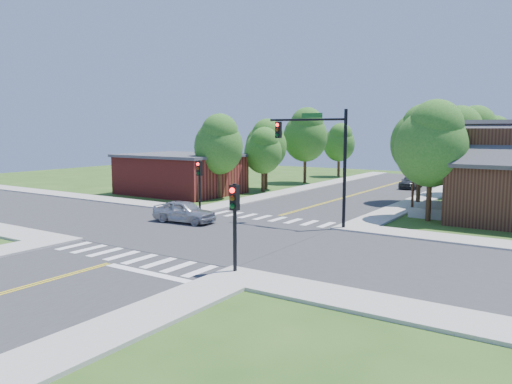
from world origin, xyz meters
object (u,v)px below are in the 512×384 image
Objects in this scene: signal_pole_se at (234,211)px; car_dgrey at (411,182)px; car_silver at (184,212)px; signal_mast_ne at (319,148)px; signal_pole_nw at (199,176)px.

car_dgrey is at bearing 94.52° from signal_pole_se.
car_silver is at bearing 141.41° from signal_pole_se.
signal_mast_ne is 23.90m from car_dgrey.
signal_mast_ne is 1.57× the size of car_dgrey.
signal_mast_ne is 9.76m from signal_pole_nw.
signal_mast_ne is at bearing 98.56° from signal_pole_se.
signal_mast_ne is at bearing -91.60° from car_dgrey.
car_silver is (-7.75, -3.68, -4.13)m from signal_mast_ne.
signal_pole_se reaches higher than car_silver.
car_silver is (1.77, -3.67, -1.94)m from signal_pole_nw.
signal_pole_se is 1.00× the size of signal_pole_nw.
signal_pole_nw is at bearing -179.93° from signal_mast_ne.
signal_pole_nw is at bearing 21.08° from car_silver.
car_dgrey is at bearing 70.23° from signal_pole_nw.
signal_pole_se is at bearing -133.20° from car_silver.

